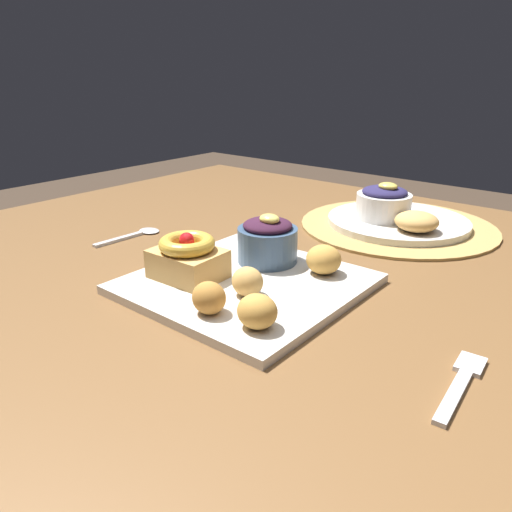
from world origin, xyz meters
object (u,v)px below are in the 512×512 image
fritter_front (248,281)px  fritter_middle (257,311)px  cake_slice (188,258)px  berry_ramekin (268,240)px  back_plate (398,221)px  back_pastry (417,221)px  front_plate (247,284)px  fork (461,381)px  fritter_back (324,259)px  back_ramekin (384,202)px  fritter_extra (209,298)px  spoon (137,234)px

fritter_front → fritter_middle: bearing=-42.3°
cake_slice → berry_ramekin: berry_ramekin is taller
back_plate → back_pastry: size_ratio=3.51×
front_plate → fork: (0.29, -0.04, -0.00)m
fritter_back → back_plate: fritter_back is taller
berry_ramekin → back_ramekin: 0.30m
cake_slice → fork: 0.36m
berry_ramekin → fritter_front: size_ratio=2.12×
back_pastry → fritter_middle: bearing=-90.6°
front_plate → back_pastry: (0.10, 0.33, 0.03)m
cake_slice → back_ramekin: 0.42m
front_plate → back_pastry: 0.35m
berry_ramekin → fritter_back: 0.09m
fritter_extra → back_ramekin: 0.47m
fritter_middle → back_plate: bearing=96.1°
fork → fritter_back: bearing=58.2°
front_plate → back_plate: size_ratio=1.08×
berry_ramekin → fritter_back: bearing=9.3°
fork → back_ramekin: bearing=30.4°
front_plate → back_pastry: back_pastry is taller
back_ramekin → spoon: bearing=-134.1°
front_plate → berry_ramekin: (-0.02, 0.07, 0.04)m
berry_ramekin → back_plate: (0.06, 0.31, -0.03)m
front_plate → fritter_front: fritter_front is taller
back_plate → back_pastry: back_pastry is taller
back_ramekin → fork: (0.28, -0.40, -0.04)m
fritter_extra → fork: fritter_extra is taller
fritter_front → back_plate: fritter_front is taller
front_plate → spoon: (-0.29, 0.04, -0.00)m
back_plate → fritter_back: bearing=-85.2°
fritter_middle → fritter_front: bearing=137.7°
fritter_middle → back_ramekin: back_ramekin is taller
back_ramekin → fork: size_ratio=0.79×
fritter_back → spoon: fritter_back is taller
fritter_extra → fork: 0.28m
fritter_middle → back_ramekin: bearing=99.1°
fork → fritter_front: bearing=85.9°
berry_ramekin → fritter_middle: (0.11, -0.16, -0.01)m
cake_slice → back_ramekin: (0.09, 0.41, 0.01)m
fritter_back → fritter_extra: bearing=-101.8°
berry_ramekin → fork: size_ratio=0.69×
back_pastry → fork: size_ratio=0.58×
cake_slice → fork: size_ratio=0.75×
berry_ramekin → fritter_extra: 0.18m
front_plate → back_ramekin: bearing=87.0°
back_ramekin → fritter_middle: bearing=-80.9°
cake_slice → back_plate: (0.11, 0.43, -0.03)m
fritter_front → back_ramekin: (-0.01, 0.40, 0.02)m
fritter_front → fritter_middle: size_ratio=0.89×
fritter_back → fritter_extra: fritter_back is taller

